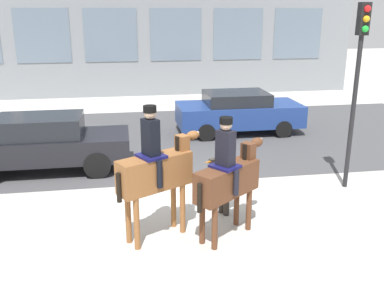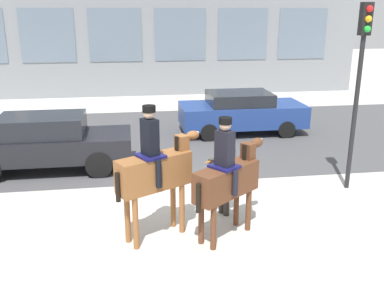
% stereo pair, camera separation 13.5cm
% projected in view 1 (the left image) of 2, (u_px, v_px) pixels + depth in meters
% --- Properties ---
extents(ground_plane, '(80.00, 80.00, 0.00)m').
position_uv_depth(ground_plane, '(176.00, 191.00, 10.54)').
color(ground_plane, '#B2AFA8').
extents(road_surface, '(22.53, 8.50, 0.01)m').
position_uv_depth(road_surface, '(159.00, 138.00, 15.02)').
color(road_surface, '#444447').
rests_on(road_surface, ground_plane).
extents(mounted_horse_lead, '(1.71, 1.13, 2.63)m').
position_uv_depth(mounted_horse_lead, '(156.00, 169.00, 8.00)').
color(mounted_horse_lead, brown).
rests_on(mounted_horse_lead, ground_plane).
extents(mounted_horse_companion, '(1.63, 1.34, 2.41)m').
position_uv_depth(mounted_horse_companion, '(228.00, 177.00, 8.09)').
color(mounted_horse_companion, '#59331E').
rests_on(mounted_horse_companion, ground_plane).
extents(pedestrian_bystander, '(0.75, 0.73, 1.72)m').
position_uv_depth(pedestrian_bystander, '(224.00, 170.00, 9.05)').
color(pedestrian_bystander, '#332D28').
rests_on(pedestrian_bystander, ground_plane).
extents(street_car_near_lane, '(4.54, 1.79, 1.55)m').
position_uv_depth(street_car_near_lane, '(44.00, 142.00, 11.69)').
color(street_car_near_lane, black).
rests_on(street_car_near_lane, ground_plane).
extents(street_car_far_lane, '(4.44, 2.02, 1.49)m').
position_uv_depth(street_car_far_lane, '(238.00, 111.00, 15.52)').
color(street_car_far_lane, navy).
rests_on(street_car_far_lane, ground_plane).
extents(traffic_light, '(0.24, 0.29, 4.44)m').
position_uv_depth(traffic_light, '(358.00, 69.00, 9.95)').
color(traffic_light, black).
rests_on(traffic_light, ground_plane).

